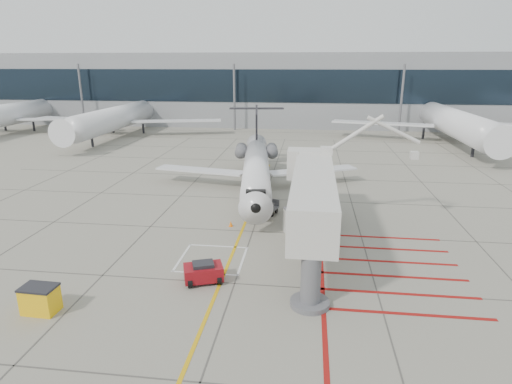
# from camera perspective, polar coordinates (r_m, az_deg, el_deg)

# --- Properties ---
(ground_plane) EXTENTS (260.00, 260.00, 0.00)m
(ground_plane) POSITION_cam_1_polar(r_m,az_deg,el_deg) (28.65, -1.50, -8.26)
(ground_plane) COLOR gray
(ground_plane) RESTS_ON ground
(regional_jet) EXTENTS (24.71, 29.63, 7.14)m
(regional_jet) POSITION_cam_1_polar(r_m,az_deg,el_deg) (39.69, 0.03, 4.35)
(regional_jet) COLOR white
(regional_jet) RESTS_ON ground_plane
(jet_bridge) EXTENTS (8.60, 17.93, 7.15)m
(jet_bridge) POSITION_cam_1_polar(r_m,az_deg,el_deg) (27.36, 7.58, -1.58)
(jet_bridge) COLOR silver
(jet_bridge) RESTS_ON ground_plane
(pushback_tug) EXTENTS (2.53, 2.04, 1.28)m
(pushback_tug) POSITION_cam_1_polar(r_m,az_deg,el_deg) (25.19, -7.03, -10.49)
(pushback_tug) COLOR maroon
(pushback_tug) RESTS_ON ground_plane
(spill_bin) EXTENTS (1.72, 1.19, 1.45)m
(spill_bin) POSITION_cam_1_polar(r_m,az_deg,el_deg) (24.77, -26.84, -12.62)
(spill_bin) COLOR yellow
(spill_bin) RESTS_ON ground_plane
(baggage_cart) EXTENTS (2.27, 1.80, 1.25)m
(baggage_cart) POSITION_cam_1_polar(r_m,az_deg,el_deg) (35.79, 1.30, -1.95)
(baggage_cart) COLOR #58585D
(baggage_cart) RESTS_ON ground_plane
(ground_power_unit) EXTENTS (2.70, 2.11, 1.88)m
(ground_power_unit) POSITION_cam_1_polar(r_m,az_deg,el_deg) (31.93, 6.00, -3.81)
(ground_power_unit) COLOR silver
(ground_power_unit) RESTS_ON ground_plane
(cone_nose) EXTENTS (0.31, 0.31, 0.43)m
(cone_nose) POSITION_cam_1_polar(r_m,az_deg,el_deg) (33.23, -3.39, -4.24)
(cone_nose) COLOR orange
(cone_nose) RESTS_ON ground_plane
(cone_side) EXTENTS (0.40, 0.40, 0.56)m
(cone_side) POSITION_cam_1_polar(r_m,az_deg,el_deg) (36.18, 1.14, -2.32)
(cone_side) COLOR #E2560B
(cone_side) RESTS_ON ground_plane
(terminal_building) EXTENTS (180.00, 28.00, 14.00)m
(terminal_building) POSITION_cam_1_polar(r_m,az_deg,el_deg) (95.97, 11.00, 13.47)
(terminal_building) COLOR gray
(terminal_building) RESTS_ON ground_plane
(terminal_glass_band) EXTENTS (180.00, 0.10, 6.00)m
(terminal_glass_band) POSITION_cam_1_polar(r_m,az_deg,el_deg) (81.92, 11.65, 13.60)
(terminal_glass_band) COLOR black
(terminal_glass_band) RESTS_ON ground_plane
(bg_aircraft_a) EXTENTS (34.66, 38.51, 11.55)m
(bg_aircraft_a) POSITION_cam_1_polar(r_m,az_deg,el_deg) (89.67, -30.17, 10.54)
(bg_aircraft_a) COLOR silver
(bg_aircraft_a) RESTS_ON ground_plane
(bg_aircraft_b) EXTENTS (34.15, 37.94, 11.38)m
(bg_aircraft_b) POSITION_cam_1_polar(r_m,az_deg,el_deg) (78.88, -17.53, 11.38)
(bg_aircraft_b) COLOR silver
(bg_aircraft_b) RESTS_ON ground_plane
(bg_aircraft_c) EXTENTS (36.23, 40.26, 12.08)m
(bg_aircraft_c) POSITION_cam_1_polar(r_m,az_deg,el_deg) (75.17, 24.46, 10.71)
(bg_aircraft_c) COLOR silver
(bg_aircraft_c) RESTS_ON ground_plane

